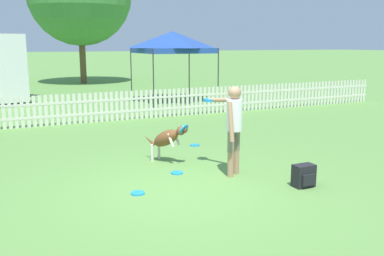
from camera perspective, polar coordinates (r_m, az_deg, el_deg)
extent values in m
plane|color=#5B8C42|center=(6.87, -1.55, -8.20)|extent=(240.00, 240.00, 0.00)
cylinder|color=tan|center=(7.48, 5.15, -4.86)|extent=(0.11, 0.11, 0.44)
cylinder|color=#7A705B|center=(7.38, 5.21, -1.87)|extent=(0.12, 0.12, 0.36)
cylinder|color=tan|center=(7.64, 5.89, -4.52)|extent=(0.11, 0.11, 0.44)
cylinder|color=#7A705B|center=(7.55, 5.95, -1.58)|extent=(0.12, 0.12, 0.36)
cylinder|color=white|center=(7.37, 5.65, 1.73)|extent=(0.38, 0.38, 0.55)
sphere|color=tan|center=(7.32, 5.71, 4.71)|extent=(0.22, 0.22, 0.22)
cylinder|color=tan|center=(7.19, 5.21, 0.82)|extent=(0.09, 0.20, 0.67)
cylinder|color=tan|center=(7.68, 4.26, 3.75)|extent=(0.34, 0.64, 0.14)
cylinder|color=#1E8CD8|center=(7.88, 2.31, 3.65)|extent=(0.22, 0.22, 0.02)
cylinder|color=#1E8CD8|center=(7.88, 2.31, 3.84)|extent=(0.22, 0.22, 0.02)
ellipsoid|color=brown|center=(8.30, -3.49, -1.36)|extent=(0.60, 0.73, 0.52)
ellipsoid|color=silver|center=(8.31, -3.48, -1.72)|extent=(0.32, 0.38, 0.25)
sphere|color=brown|center=(8.05, -1.51, -0.40)|extent=(0.16, 0.16, 0.16)
cone|color=brown|center=(8.00, -1.09, -0.19)|extent=(0.15, 0.17, 0.13)
cylinder|color=#1E8CD8|center=(8.00, -1.09, -0.19)|extent=(0.25, 0.22, 0.21)
cone|color=brown|center=(8.09, -1.45, 0.14)|extent=(0.05, 0.05, 0.07)
cone|color=brown|center=(8.01, -1.86, 0.03)|extent=(0.05, 0.05, 0.07)
cylinder|color=silver|center=(8.61, -4.44, -3.03)|extent=(0.06, 0.06, 0.34)
cylinder|color=silver|center=(8.45, -5.35, -3.32)|extent=(0.06, 0.06, 0.34)
cylinder|color=silver|center=(8.26, -2.05, -1.39)|extent=(0.13, 0.17, 0.27)
cylinder|color=silver|center=(8.11, -2.86, -1.64)|extent=(0.13, 0.17, 0.27)
cone|color=brown|center=(8.58, -5.76, -1.60)|extent=(0.21, 0.29, 0.21)
cylinder|color=#1E8CD8|center=(9.73, 0.37, -2.30)|extent=(0.22, 0.22, 0.02)
cylinder|color=#1E8CD8|center=(7.69, -2.02, -5.99)|extent=(0.22, 0.22, 0.02)
cylinder|color=#1E8CD8|center=(6.74, -7.26, -8.60)|extent=(0.22, 0.22, 0.02)
cube|color=black|center=(7.19, 14.66, -6.16)|extent=(0.35, 0.21, 0.37)
cube|color=black|center=(7.11, 15.29, -6.70)|extent=(0.25, 0.04, 0.18)
cube|color=silver|center=(12.86, -13.33, 1.86)|extent=(21.95, 0.04, 0.06)
cube|color=silver|center=(12.80, -13.40, 3.49)|extent=(21.95, 0.04, 0.06)
cube|color=silver|center=(12.56, -23.82, 1.80)|extent=(0.09, 0.02, 0.88)
cube|color=silver|center=(12.57, -23.12, 1.86)|extent=(0.09, 0.02, 0.88)
cube|color=silver|center=(12.57, -22.41, 1.92)|extent=(0.09, 0.02, 0.88)
cube|color=silver|center=(12.58, -21.70, 1.98)|extent=(0.09, 0.02, 0.88)
cube|color=silver|center=(12.59, -21.00, 2.03)|extent=(0.09, 0.02, 0.88)
cube|color=silver|center=(12.60, -20.29, 2.09)|extent=(0.09, 0.02, 0.88)
cube|color=silver|center=(12.62, -19.59, 2.15)|extent=(0.09, 0.02, 0.88)
cube|color=silver|center=(12.63, -18.89, 2.20)|extent=(0.09, 0.02, 0.88)
cube|color=silver|center=(12.65, -18.19, 2.26)|extent=(0.09, 0.02, 0.88)
cube|color=silver|center=(12.67, -17.49, 2.31)|extent=(0.09, 0.02, 0.88)
cube|color=silver|center=(12.69, -16.80, 2.37)|extent=(0.09, 0.02, 0.88)
cube|color=silver|center=(12.72, -16.11, 2.42)|extent=(0.09, 0.02, 0.88)
cube|color=silver|center=(12.74, -15.42, 2.48)|extent=(0.09, 0.02, 0.88)
cube|color=silver|center=(12.77, -14.73, 2.53)|extent=(0.09, 0.02, 0.88)
cube|color=silver|center=(12.80, -14.04, 2.58)|extent=(0.09, 0.02, 0.88)
cube|color=silver|center=(12.83, -13.36, 2.63)|extent=(0.09, 0.02, 0.88)
cube|color=silver|center=(12.86, -12.69, 2.68)|extent=(0.09, 0.02, 0.88)
cube|color=silver|center=(12.90, -12.01, 2.73)|extent=(0.09, 0.02, 0.88)
cube|color=silver|center=(12.93, -11.34, 2.78)|extent=(0.09, 0.02, 0.88)
cube|color=silver|center=(12.97, -10.67, 2.83)|extent=(0.09, 0.02, 0.88)
cube|color=silver|center=(13.01, -10.01, 2.88)|extent=(0.09, 0.02, 0.88)
cube|color=silver|center=(13.05, -9.35, 2.93)|extent=(0.09, 0.02, 0.88)
cube|color=silver|center=(13.09, -8.70, 2.98)|extent=(0.09, 0.02, 0.88)
cube|color=silver|center=(13.14, -8.05, 3.02)|extent=(0.09, 0.02, 0.88)
cube|color=silver|center=(13.19, -7.40, 3.07)|extent=(0.09, 0.02, 0.88)
cube|color=silver|center=(13.23, -6.76, 3.11)|extent=(0.09, 0.02, 0.88)
cube|color=silver|center=(13.28, -6.12, 3.16)|extent=(0.09, 0.02, 0.88)
cube|color=silver|center=(13.33, -5.49, 3.20)|extent=(0.09, 0.02, 0.88)
cube|color=silver|center=(13.39, -4.86, 3.24)|extent=(0.09, 0.02, 0.88)
cube|color=silver|center=(13.44, -4.24, 3.29)|extent=(0.09, 0.02, 0.88)
cube|color=silver|center=(13.50, -3.62, 3.33)|extent=(0.09, 0.02, 0.88)
cube|color=silver|center=(13.56, -3.01, 3.37)|extent=(0.09, 0.02, 0.88)
cube|color=silver|center=(13.62, -2.41, 3.41)|extent=(0.09, 0.02, 0.88)
cube|color=silver|center=(13.68, -1.80, 3.45)|extent=(0.09, 0.02, 0.88)
cube|color=silver|center=(13.74, -1.21, 3.49)|extent=(0.09, 0.02, 0.88)
cube|color=silver|center=(13.80, -0.62, 3.52)|extent=(0.09, 0.02, 0.88)
cube|color=silver|center=(13.87, -0.03, 3.56)|extent=(0.09, 0.02, 0.88)
cube|color=silver|center=(13.93, 0.55, 3.60)|extent=(0.09, 0.02, 0.88)
cube|color=silver|center=(14.00, 1.12, 3.63)|extent=(0.09, 0.02, 0.88)
cube|color=silver|center=(14.07, 1.69, 3.67)|extent=(0.09, 0.02, 0.88)
cube|color=silver|center=(14.14, 2.25, 3.70)|extent=(0.09, 0.02, 0.88)
cube|color=silver|center=(14.22, 2.81, 3.73)|extent=(0.09, 0.02, 0.88)
cube|color=silver|center=(14.29, 3.36, 3.77)|extent=(0.09, 0.02, 0.88)
cube|color=silver|center=(14.36, 3.91, 3.80)|extent=(0.09, 0.02, 0.88)
cube|color=silver|center=(14.44, 4.45, 3.83)|extent=(0.09, 0.02, 0.88)
cube|color=silver|center=(14.52, 4.98, 3.86)|extent=(0.09, 0.02, 0.88)
cube|color=silver|center=(14.60, 5.51, 3.89)|extent=(0.09, 0.02, 0.88)
cube|color=silver|center=(14.68, 6.04, 3.92)|extent=(0.09, 0.02, 0.88)
cube|color=silver|center=(14.76, 6.55, 3.95)|extent=(0.09, 0.02, 0.88)
cube|color=silver|center=(14.84, 7.07, 3.98)|extent=(0.09, 0.02, 0.88)
cube|color=silver|center=(14.92, 7.57, 4.01)|extent=(0.09, 0.02, 0.88)
cube|color=silver|center=(15.01, 8.07, 4.03)|extent=(0.09, 0.02, 0.88)
cube|color=silver|center=(15.09, 8.57, 4.06)|extent=(0.09, 0.02, 0.88)
cube|color=silver|center=(15.18, 9.06, 4.09)|extent=(0.09, 0.02, 0.88)
cube|color=silver|center=(15.27, 9.54, 4.11)|extent=(0.09, 0.02, 0.88)
cube|color=silver|center=(15.36, 10.02, 4.13)|extent=(0.09, 0.02, 0.88)
cube|color=silver|center=(15.45, 10.49, 4.16)|extent=(0.09, 0.02, 0.88)
cube|color=silver|center=(15.54, 10.96, 4.18)|extent=(0.09, 0.02, 0.88)
cube|color=silver|center=(15.63, 11.42, 4.21)|extent=(0.09, 0.02, 0.88)
cube|color=silver|center=(15.72, 11.88, 4.23)|extent=(0.09, 0.02, 0.88)
cube|color=silver|center=(15.82, 12.33, 4.25)|extent=(0.09, 0.02, 0.88)
cube|color=silver|center=(15.91, 12.78, 4.27)|extent=(0.09, 0.02, 0.88)
cube|color=silver|center=(16.01, 13.22, 4.29)|extent=(0.09, 0.02, 0.88)
cube|color=silver|center=(16.11, 13.65, 4.31)|extent=(0.09, 0.02, 0.88)
cube|color=silver|center=(16.20, 14.08, 4.33)|extent=(0.09, 0.02, 0.88)
cube|color=silver|center=(16.30, 14.51, 4.35)|extent=(0.09, 0.02, 0.88)
cube|color=silver|center=(16.40, 14.93, 4.37)|extent=(0.09, 0.02, 0.88)
cube|color=silver|center=(16.50, 15.34, 4.39)|extent=(0.09, 0.02, 0.88)
cube|color=silver|center=(16.60, 15.75, 4.41)|extent=(0.09, 0.02, 0.88)
cube|color=silver|center=(16.71, 16.16, 4.42)|extent=(0.09, 0.02, 0.88)
cube|color=silver|center=(16.81, 16.56, 4.44)|extent=(0.09, 0.02, 0.88)
cube|color=silver|center=(16.91, 16.95, 4.46)|extent=(0.09, 0.02, 0.88)
cube|color=silver|center=(17.02, 17.34, 4.47)|extent=(0.09, 0.02, 0.88)
cube|color=silver|center=(17.12, 17.73, 4.49)|extent=(0.09, 0.02, 0.88)
cube|color=silver|center=(17.23, 18.11, 4.51)|extent=(0.09, 0.02, 0.88)
cube|color=silver|center=(17.34, 18.48, 4.52)|extent=(0.09, 0.02, 0.88)
cube|color=silver|center=(17.44, 18.86, 4.54)|extent=(0.09, 0.02, 0.88)
cube|color=silver|center=(17.55, 19.22, 4.55)|extent=(0.09, 0.02, 0.88)
cube|color=silver|center=(17.66, 19.58, 4.56)|extent=(0.09, 0.02, 0.88)
cube|color=silver|center=(17.77, 19.94, 4.58)|extent=(0.09, 0.02, 0.88)
cube|color=silver|center=(17.88, 20.30, 4.59)|extent=(0.09, 0.02, 0.88)
cube|color=silver|center=(17.99, 20.64, 4.60)|extent=(0.09, 0.02, 0.88)
cube|color=silver|center=(18.10, 20.99, 4.62)|extent=(0.09, 0.02, 0.88)
cube|color=silver|center=(18.22, 21.33, 4.63)|extent=(0.09, 0.02, 0.88)
cube|color=silver|center=(18.33, 21.67, 4.64)|extent=(0.09, 0.02, 0.88)
cube|color=silver|center=(18.44, 22.00, 4.65)|extent=(0.09, 0.02, 0.88)
cylinder|color=#333338|center=(15.40, -5.16, 6.59)|extent=(0.04, 0.04, 2.11)
cylinder|color=#333338|center=(16.49, 3.51, 6.92)|extent=(0.04, 0.04, 2.11)
cylinder|color=#333338|center=(17.89, -8.11, 7.16)|extent=(0.04, 0.04, 2.11)
cylinder|color=#333338|center=(18.83, -0.38, 7.47)|extent=(0.04, 0.04, 2.11)
cube|color=#23479E|center=(17.06, -2.56, 10.29)|extent=(2.63, 2.63, 0.20)
pyramid|color=#23479E|center=(17.06, -2.57, 11.70)|extent=(2.63, 2.63, 0.64)
cone|color=#3F3F42|center=(18.19, -20.61, 4.08)|extent=(0.82, 0.39, 0.20)
cylinder|color=brown|center=(25.75, -14.40, 9.62)|extent=(0.35, 0.35, 3.45)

